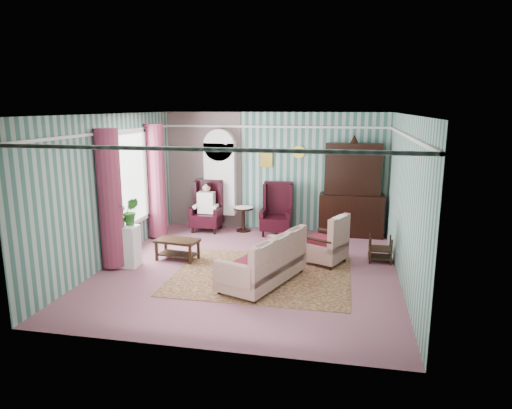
% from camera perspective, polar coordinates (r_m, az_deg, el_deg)
% --- Properties ---
extents(floor, '(6.00, 6.00, 0.00)m').
position_cam_1_polar(floor, '(8.80, -0.85, -8.03)').
color(floor, '#8D525B').
rests_on(floor, ground).
extents(room_shell, '(5.53, 6.02, 2.91)m').
position_cam_1_polar(room_shell, '(8.63, -4.68, 5.28)').
color(room_shell, '#37645A').
rests_on(room_shell, ground).
extents(bookcase, '(0.80, 0.28, 2.24)m').
position_cam_1_polar(bookcase, '(11.50, -4.50, 2.56)').
color(bookcase, silver).
rests_on(bookcase, floor).
extents(dresser_hutch, '(1.50, 0.56, 2.36)m').
position_cam_1_polar(dresser_hutch, '(10.95, 11.94, 2.16)').
color(dresser_hutch, black).
rests_on(dresser_hutch, floor).
extents(wingback_left, '(0.76, 0.80, 1.25)m').
position_cam_1_polar(wingback_left, '(11.30, -6.21, -0.21)').
color(wingback_left, black).
rests_on(wingback_left, floor).
extents(wingback_right, '(0.76, 0.80, 1.25)m').
position_cam_1_polar(wingback_right, '(10.91, 2.60, -0.60)').
color(wingback_right, black).
rests_on(wingback_right, floor).
extents(seated_woman, '(0.44, 0.40, 1.18)m').
position_cam_1_polar(seated_woman, '(11.30, -6.20, -0.39)').
color(seated_woman, silver).
rests_on(seated_woman, floor).
extents(round_side_table, '(0.50, 0.50, 0.60)m').
position_cam_1_polar(round_side_table, '(11.28, -1.57, -1.86)').
color(round_side_table, black).
rests_on(round_side_table, floor).
extents(nest_table, '(0.45, 0.38, 0.54)m').
position_cam_1_polar(nest_table, '(9.42, 15.26, -5.36)').
color(nest_table, black).
rests_on(nest_table, floor).
extents(plant_stand, '(0.55, 0.35, 0.80)m').
position_cam_1_polar(plant_stand, '(9.19, -16.12, -5.00)').
color(plant_stand, silver).
rests_on(plant_stand, floor).
extents(rug, '(3.20, 2.60, 0.01)m').
position_cam_1_polar(rug, '(8.46, 0.73, -8.82)').
color(rug, '#451719').
rests_on(rug, floor).
extents(sofa, '(1.69, 2.11, 0.97)m').
position_cam_1_polar(sofa, '(7.96, 0.83, -6.52)').
color(sofa, '#B5A78C').
rests_on(sofa, floor).
extents(floral_armchair, '(1.15, 1.11, 0.88)m').
position_cam_1_polar(floral_armchair, '(9.08, 8.52, -4.59)').
color(floral_armchair, beige).
rests_on(floral_armchair, floor).
extents(coffee_table, '(0.90, 0.57, 0.42)m').
position_cam_1_polar(coffee_table, '(9.36, -9.78, -5.58)').
color(coffee_table, black).
rests_on(coffee_table, floor).
extents(potted_plant_a, '(0.44, 0.39, 0.45)m').
position_cam_1_polar(potted_plant_a, '(9.00, -17.01, -1.28)').
color(potted_plant_a, '#21591B').
rests_on(potted_plant_a, plant_stand).
extents(potted_plant_b, '(0.36, 0.33, 0.53)m').
position_cam_1_polar(potted_plant_b, '(9.06, -15.37, -0.82)').
color(potted_plant_b, '#174B1A').
rests_on(potted_plant_b, plant_stand).
extents(potted_plant_c, '(0.28, 0.28, 0.38)m').
position_cam_1_polar(potted_plant_c, '(9.15, -16.62, -1.27)').
color(potted_plant_c, '#2A591C').
rests_on(potted_plant_c, plant_stand).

